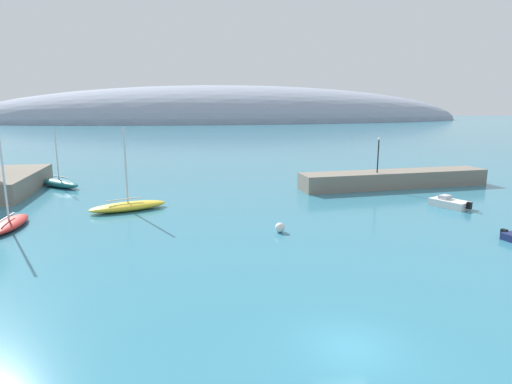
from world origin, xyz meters
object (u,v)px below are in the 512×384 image
sailboat_teal_near_shore (59,183)px  sailboat_red_outer_mooring (9,223)px  sailboat_yellow_mid_mooring (128,206)px  harbor_lamp_post (378,151)px  motorboat_white_alongside_breakwater (449,203)px  mooring_buoy_white (280,228)px

sailboat_teal_near_shore → sailboat_red_outer_mooring: 18.70m
sailboat_yellow_mid_mooring → harbor_lamp_post: 30.11m
sailboat_red_outer_mooring → motorboat_white_alongside_breakwater: 41.69m
sailboat_teal_near_shore → mooring_buoy_white: sailboat_teal_near_shore is taller
motorboat_white_alongside_breakwater → harbor_lamp_post: harbor_lamp_post is taller
sailboat_yellow_mid_mooring → motorboat_white_alongside_breakwater: size_ratio=1.96×
sailboat_teal_near_shore → harbor_lamp_post: (38.96, -8.93, 4.18)m
sailboat_yellow_mid_mooring → motorboat_white_alongside_breakwater: bearing=-27.3°
sailboat_teal_near_shore → sailboat_red_outer_mooring: sailboat_red_outer_mooring is taller
motorboat_white_alongside_breakwater → harbor_lamp_post: size_ratio=0.97×
sailboat_teal_near_shore → sailboat_red_outer_mooring: bearing=134.5°
sailboat_red_outer_mooring → mooring_buoy_white: sailboat_red_outer_mooring is taller
sailboat_teal_near_shore → motorboat_white_alongside_breakwater: bearing=-160.8°
sailboat_yellow_mid_mooring → mooring_buoy_white: size_ratio=10.17×
sailboat_red_outer_mooring → harbor_lamp_post: size_ratio=2.29×
sailboat_teal_near_shore → sailboat_yellow_mid_mooring: sailboat_yellow_mid_mooring is taller
sailboat_red_outer_mooring → harbor_lamp_post: 40.19m
sailboat_teal_near_shore → motorboat_white_alongside_breakwater: size_ratio=1.72×
sailboat_red_outer_mooring → motorboat_white_alongside_breakwater: size_ratio=2.36×
mooring_buoy_white → motorboat_white_alongside_breakwater: bearing=14.9°
sailboat_yellow_mid_mooring → sailboat_red_outer_mooring: bearing=-173.3°
motorboat_white_alongside_breakwater → harbor_lamp_post: bearing=-9.0°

